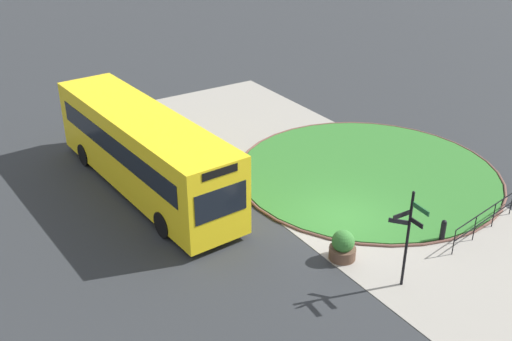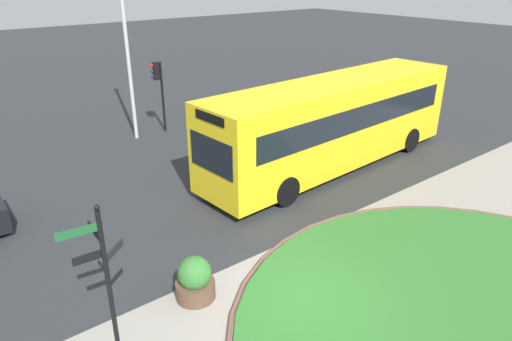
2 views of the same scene
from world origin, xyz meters
name	(u,v)px [view 1 (image 1 of 2)]	position (x,y,z in m)	size (l,w,h in m)	color
ground	(343,221)	(0.00, 0.00, 0.00)	(120.00, 120.00, 0.00)	#282B2D
sidewalk_paving	(381,207)	(0.00, -1.95, 0.01)	(32.00, 8.11, 0.02)	gray
grass_island	(367,173)	(2.45, -3.43, 0.05)	(11.16, 11.16, 0.10)	#2D6B28
grass_kerb_ring	(367,173)	(2.45, -3.43, 0.06)	(11.47, 11.47, 0.11)	brown
signpost_directional	(408,232)	(-4.01, 1.02, 2.02)	(1.23, 0.76, 3.41)	black
bollard_foreground	(443,230)	(-2.94, -2.05, 0.45)	(0.20, 0.20, 0.87)	black
railing_grass_edge	(494,212)	(-3.30, -4.34, 0.66)	(0.88, 5.32, 1.01)	black
bus_yellow	(143,150)	(6.42, 5.20, 1.78)	(11.50, 3.21, 3.31)	yellow
planter_near_signpost	(343,247)	(-1.84, 1.63, 0.49)	(0.92, 0.92, 1.08)	brown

